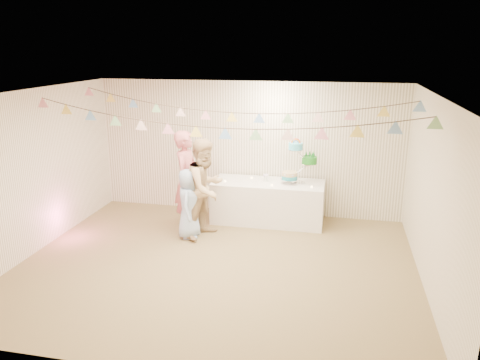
% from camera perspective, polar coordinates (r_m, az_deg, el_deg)
% --- Properties ---
extents(floor, '(6.00, 6.00, 0.00)m').
position_cam_1_polar(floor, '(7.29, -2.90, -10.36)').
color(floor, olive).
rests_on(floor, ground).
extents(ceiling, '(6.00, 6.00, 0.00)m').
position_cam_1_polar(ceiling, '(6.55, -3.22, 10.43)').
color(ceiling, beige).
rests_on(ceiling, ground).
extents(back_wall, '(6.00, 6.00, 0.00)m').
position_cam_1_polar(back_wall, '(9.17, 0.99, 3.87)').
color(back_wall, white).
rests_on(back_wall, ground).
extents(front_wall, '(6.00, 6.00, 0.00)m').
position_cam_1_polar(front_wall, '(4.60, -11.23, -9.30)').
color(front_wall, white).
rests_on(front_wall, ground).
extents(left_wall, '(5.00, 5.00, 0.00)m').
position_cam_1_polar(left_wall, '(8.10, -24.02, 0.79)').
color(left_wall, white).
rests_on(left_wall, ground).
extents(right_wall, '(5.00, 5.00, 0.00)m').
position_cam_1_polar(right_wall, '(6.71, 22.54, -2.02)').
color(right_wall, white).
rests_on(right_wall, ground).
extents(table, '(2.08, 0.83, 0.78)m').
position_cam_1_polar(table, '(8.88, 3.43, -2.67)').
color(table, white).
rests_on(table, floor).
extents(cake_stand, '(0.70, 0.41, 0.79)m').
position_cam_1_polar(cake_stand, '(8.65, 7.16, 1.93)').
color(cake_stand, silver).
rests_on(cake_stand, table).
extents(cake_bottom, '(0.31, 0.31, 0.15)m').
position_cam_1_polar(cake_bottom, '(8.69, 6.07, -0.07)').
color(cake_bottom, teal).
rests_on(cake_bottom, cake_stand).
extents(cake_middle, '(0.27, 0.27, 0.22)m').
position_cam_1_polar(cake_middle, '(8.74, 8.38, 1.77)').
color(cake_middle, '#1A771A').
rests_on(cake_middle, cake_stand).
extents(cake_top_tier, '(0.25, 0.25, 0.19)m').
position_cam_1_polar(cake_top_tier, '(8.58, 6.80, 3.41)').
color(cake_top_tier, '#48C5E5').
rests_on(cake_top_tier, cake_stand).
extents(platter, '(0.31, 0.31, 0.02)m').
position_cam_1_polar(platter, '(8.81, -0.02, -0.27)').
color(platter, white).
rests_on(platter, table).
extents(posy, '(0.13, 0.13, 0.14)m').
position_cam_1_polar(posy, '(8.81, 3.16, 0.12)').
color(posy, white).
rests_on(posy, table).
extents(person_adult_a, '(0.47, 0.68, 1.80)m').
position_cam_1_polar(person_adult_a, '(8.50, -6.46, 0.01)').
color(person_adult_a, '#C8686F').
rests_on(person_adult_a, floor).
extents(person_adult_b, '(0.93, 1.03, 1.74)m').
position_cam_1_polar(person_adult_b, '(8.09, -4.23, -1.01)').
color(person_adult_b, tan).
rests_on(person_adult_b, floor).
extents(person_child, '(0.44, 0.63, 1.23)m').
position_cam_1_polar(person_child, '(8.13, -6.27, -2.85)').
color(person_child, '#A5C0E9').
rests_on(person_child, floor).
extents(bunting_back, '(5.60, 1.10, 0.40)m').
position_cam_1_polar(bunting_back, '(7.64, -1.01, 9.38)').
color(bunting_back, pink).
rests_on(bunting_back, ceiling).
extents(bunting_front, '(5.60, 0.90, 0.36)m').
position_cam_1_polar(bunting_front, '(6.40, -3.65, 7.75)').
color(bunting_front, '#72A5E5').
rests_on(bunting_front, ceiling).
extents(tealight_0, '(0.04, 0.04, 0.03)m').
position_cam_1_polar(tealight_0, '(8.77, -1.86, -0.12)').
color(tealight_0, '#FFD88C').
rests_on(tealight_0, table).
extents(tealight_1, '(0.04, 0.04, 0.03)m').
position_cam_1_polar(tealight_1, '(8.98, 1.44, 0.29)').
color(tealight_1, '#FFD88C').
rests_on(tealight_1, table).
extents(tealight_2, '(0.04, 0.04, 0.03)m').
position_cam_1_polar(tealight_2, '(8.54, 3.91, -0.61)').
color(tealight_2, '#FFD88C').
rests_on(tealight_2, table).
extents(tealight_3, '(0.04, 0.04, 0.03)m').
position_cam_1_polar(tealight_3, '(8.93, 5.90, 0.10)').
color(tealight_3, '#FFD88C').
rests_on(tealight_3, table).
extents(tealight_4, '(0.04, 0.04, 0.03)m').
position_cam_1_polar(tealight_4, '(8.51, 8.75, -0.82)').
color(tealight_4, '#FFD88C').
rests_on(tealight_4, table).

